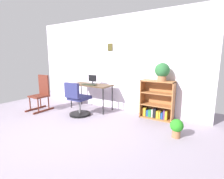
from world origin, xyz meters
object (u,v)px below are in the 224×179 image
(rocking_chair, at_px, (41,93))
(potted_plant_on_shelf, at_px, (162,71))
(monitor, at_px, (93,80))
(keyboard, at_px, (89,85))
(potted_plant_floor, at_px, (177,127))
(desk, at_px, (91,86))
(bookshelf_low, at_px, (157,102))
(office_chair, at_px, (78,102))

(rocking_chair, height_order, potted_plant_on_shelf, potted_plant_on_shelf)
(monitor, distance_m, keyboard, 0.22)
(rocking_chair, bearing_deg, potted_plant_floor, 3.50)
(desk, height_order, potted_plant_floor, desk)
(desk, height_order, monitor, monitor)
(monitor, height_order, bookshelf_low, monitor)
(monitor, distance_m, potted_plant_floor, 2.55)
(keyboard, bearing_deg, potted_plant_floor, -10.47)
(potted_plant_on_shelf, relative_size, potted_plant_floor, 1.18)
(office_chair, xyz_separation_m, bookshelf_low, (1.70, 0.88, 0.04))
(keyboard, relative_size, potted_plant_floor, 1.24)
(office_chair, bearing_deg, rocking_chair, -172.84)
(desk, relative_size, potted_plant_on_shelf, 2.94)
(monitor, relative_size, potted_plant_floor, 0.75)
(keyboard, bearing_deg, potted_plant_on_shelf, 9.99)
(office_chair, relative_size, bookshelf_low, 0.93)
(desk, bearing_deg, rocking_chair, -145.57)
(rocking_chair, height_order, potted_plant_floor, rocking_chair)
(rocking_chair, bearing_deg, bookshelf_low, 19.60)
(bookshelf_low, xyz_separation_m, potted_plant_floor, (0.62, -0.82, -0.20))
(office_chair, xyz_separation_m, potted_plant_on_shelf, (1.80, 0.83, 0.77))
(rocking_chair, bearing_deg, desk, 34.43)
(bookshelf_low, bearing_deg, keyboard, -167.72)
(monitor, bearing_deg, desk, -97.76)
(desk, bearing_deg, office_chair, -82.80)
(rocking_chair, relative_size, bookshelf_low, 1.06)
(rocking_chair, distance_m, potted_plant_on_shelf, 3.22)
(keyboard, distance_m, rocking_chair, 1.35)
(keyboard, xyz_separation_m, potted_plant_on_shelf, (1.84, 0.32, 0.41))
(keyboard, height_order, rocking_chair, rocking_chair)
(potted_plant_on_shelf, bearing_deg, rocking_chair, -161.93)
(potted_plant_floor, bearing_deg, bookshelf_low, 127.23)
(desk, height_order, potted_plant_on_shelf, potted_plant_on_shelf)
(keyboard, xyz_separation_m, bookshelf_low, (1.75, 0.38, -0.32))
(bookshelf_low, height_order, potted_plant_floor, bookshelf_low)
(desk, xyz_separation_m, potted_plant_on_shelf, (1.88, 0.21, 0.48))
(monitor, xyz_separation_m, office_chair, (0.07, -0.68, -0.47))
(keyboard, xyz_separation_m, office_chair, (0.04, -0.50, -0.36))
(monitor, xyz_separation_m, rocking_chair, (-1.13, -0.84, -0.35))
(desk, xyz_separation_m, office_chair, (0.08, -0.62, -0.29))
(desk, height_order, keyboard, keyboard)
(monitor, distance_m, bookshelf_low, 1.84)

